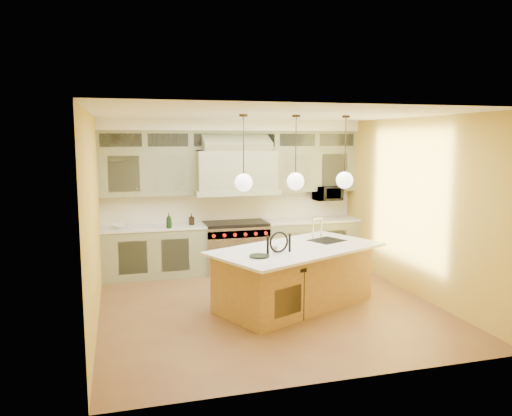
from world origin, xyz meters
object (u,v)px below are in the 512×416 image
object	(u,v)px
kitchen_island	(295,275)
microwave	(328,193)
counter_stool	(284,270)
range	(236,246)

from	to	relation	value
kitchen_island	microwave	world-z (taller)	microwave
counter_stool	microwave	bearing A→B (deg)	43.13
range	counter_stool	distance (m)	2.72
kitchen_island	counter_stool	size ratio (longest dim) A/B	2.38
kitchen_island	microwave	bearing A→B (deg)	31.74
kitchen_island	counter_stool	xyz separation A→B (m)	(-0.34, -0.48, 0.24)
range	kitchen_island	xyz separation A→B (m)	(0.41, -2.23, -0.01)
kitchen_island	counter_stool	world-z (taller)	kitchen_island
range	microwave	distance (m)	2.18
counter_stool	microwave	distance (m)	3.46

